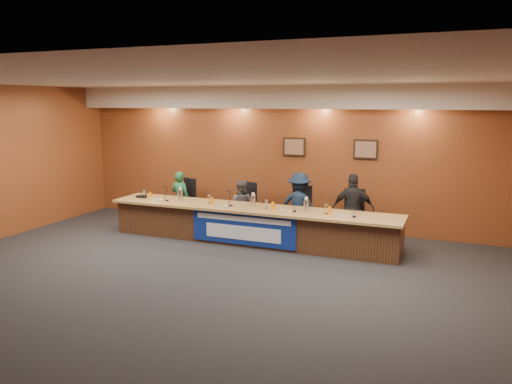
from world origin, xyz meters
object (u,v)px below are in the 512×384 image
Objects in this scene: office_chair_d at (354,219)px; speakerphone at (143,196)px; office_chair_a at (183,204)px; carafe_left at (181,195)px; dais_body at (251,226)px; panelist_a at (180,198)px; banner at (243,229)px; carafe_mid at (253,201)px; panelist_c at (299,205)px; panelist_d at (353,209)px; carafe_right at (306,206)px; panelist_b at (241,206)px; office_chair_b at (243,209)px; office_chair_c at (300,214)px.

office_chair_d is 4.63m from speakerphone.
carafe_left is at bearing -36.58° from office_chair_a.
dais_body is 18.75× the size of speakerphone.
banner is at bearing 153.94° from panelist_a.
carafe_mid is (2.14, -0.71, 0.23)m from panelist_a.
panelist_c is at bearing -177.41° from panelist_a.
panelist_d is (4.04, 0.00, 0.08)m from panelist_a.
banner is at bearing 20.99° from panelist_d.
carafe_right is (3.27, -0.76, 0.23)m from panelist_a.
panelist_b is 0.97m from carafe_mid.
office_chair_b is at bearing -11.90° from panelist_d.
office_chair_a is at bearing 159.34° from carafe_mid.
dais_body is at bearing 178.66° from carafe_right.
office_chair_b is (-1.35, 0.10, -0.22)m from panelist_c.
panelist_c is at bearing 42.57° from dais_body.
office_chair_b is 1.98× the size of carafe_left.
office_chair_a is at bearing -10.20° from panelist_b.
office_chair_c is (0.00, 0.10, -0.22)m from panelist_c.
carafe_left is at bearing -167.50° from office_chair_c.
panelist_a is at bearing -9.60° from panelist_d.
carafe_mid is at bearing 177.38° from carafe_right.
dais_body is 25.23× the size of carafe_right.
office_chair_b is at bearing 22.52° from speakerphone.
panelist_d is 4.04m from office_chair_a.
panelist_d reaches higher than carafe_left.
panelist_d reaches higher than office_chair_d.
panelist_c reaches higher than speakerphone.
panelist_a is 1.56m from office_chair_b.
panelist_b is 3.61× the size of speakerphone.
office_chair_a and office_chair_b have the same top height.
panelist_d is 5.91× the size of carafe_left.
panelist_b is 4.86× the size of carafe_right.
panelist_a is at bearing 166.96° from carafe_right.
speakerphone reaches higher than office_chair_d.
speakerphone is (-2.61, 0.39, 0.40)m from banner.
office_chair_c is (2.89, 0.00, 0.00)m from office_chair_a.
panelist_b is 2.41× the size of office_chair_b.
panelist_b is 1.35m from office_chair_c.
dais_body is 2.73× the size of banner.
office_chair_a is 1.55m from office_chair_b.
dais_body is at bearing -149.06° from carafe_mid.
panelist_d is 1.09m from carafe_right.
carafe_mid is at bearing 48.04° from panelist_c.
carafe_right reaches higher than office_chair_d.
carafe_right is at bearing 0.12° from carafe_left.
carafe_right reaches higher than office_chair_c.
office_chair_a is 1.06m from carafe_left.
carafe_right is at bearing -1.34° from dais_body.
banner is 2.40m from panelist_a.
carafe_mid is (-0.75, -0.71, 0.17)m from panelist_c.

